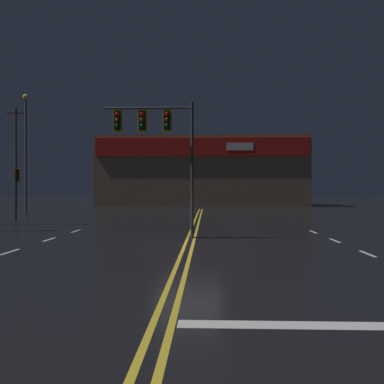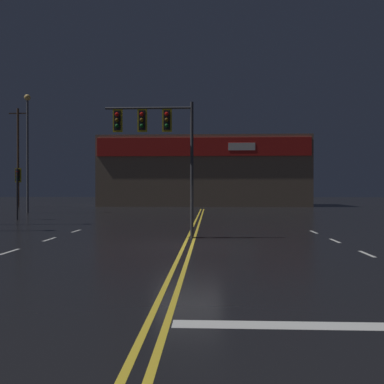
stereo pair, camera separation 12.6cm
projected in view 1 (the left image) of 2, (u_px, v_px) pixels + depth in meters
name	position (u px, v px, depth m)	size (l,w,h in m)	color
ground_plane	(189.00, 246.00, 16.05)	(200.00, 200.00, 0.00)	black
road_markings	(227.00, 254.00, 13.90)	(17.75, 60.00, 0.01)	gold
traffic_signal_median	(155.00, 132.00, 18.54)	(3.85, 0.36, 5.91)	#38383D
traffic_signal_corner_northwest	(16.00, 182.00, 29.58)	(0.42, 0.36, 3.60)	#38383D
streetlight_near_left	(26.00, 138.00, 38.33)	(0.56, 0.56, 10.67)	#59595E
building_backdrop	(202.00, 172.00, 56.28)	(26.23, 10.23, 8.76)	#7A6651
utility_pole_row	(205.00, 155.00, 50.10)	(47.01, 0.26, 11.98)	#4C3828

